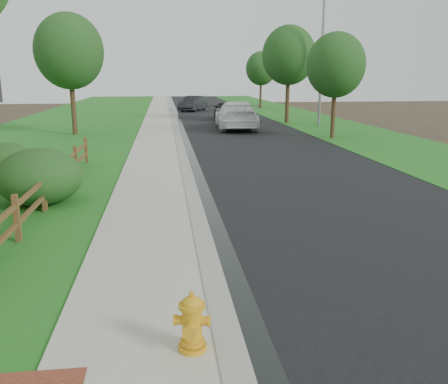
{
  "coord_description": "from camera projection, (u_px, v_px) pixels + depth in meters",
  "views": [
    {
      "loc": [
        -0.38,
        -5.07,
        3.57
      ],
      "look_at": [
        0.98,
        5.74,
        0.88
      ],
      "focal_mm": 38.0,
      "sensor_mm": 36.0,
      "label": 1
    }
  ],
  "objects": [
    {
      "name": "wet_gutter",
      "position": [
        177.0,
        119.0,
        39.59
      ],
      "size": [
        0.5,
        90.0,
        0.0
      ],
      "primitive_type": "cube",
      "color": "black",
      "rests_on": "road"
    },
    {
      "name": "white_suv",
      "position": [
        236.0,
        115.0,
        32.14
      ],
      "size": [
        2.91,
        6.52,
        1.86
      ],
      "primitive_type": "imported",
      "rotation": [
        0.0,
        0.0,
        3.09
      ],
      "color": "white",
      "rests_on": "road"
    },
    {
      "name": "shrub_c",
      "position": [
        7.0,
        162.0,
        16.42
      ],
      "size": [
        2.34,
        2.34,
        1.32
      ],
      "primitive_type": "ellipsoid",
      "rotation": [
        0.0,
        0.0,
        0.34
      ],
      "color": "#1B4117",
      "rests_on": "ground"
    },
    {
      "name": "sidewalk",
      "position": [
        158.0,
        119.0,
        39.38
      ],
      "size": [
        2.2,
        90.0,
        0.1
      ],
      "primitive_type": "cube",
      "color": "#A8A293",
      "rests_on": "ground"
    },
    {
      "name": "dark_car_far",
      "position": [
        193.0,
        103.0,
        48.68
      ],
      "size": [
        3.38,
        4.85,
        1.52
      ],
      "primitive_type": "imported",
      "rotation": [
        0.0,
        0.0,
        -0.43
      ],
      "color": "black",
      "rests_on": "road"
    },
    {
      "name": "ground",
      "position": [
        203.0,
        376.0,
        5.78
      ],
      "size": [
        120.0,
        120.0,
        0.0
      ],
      "primitive_type": "plane",
      "color": "#362C1D"
    },
    {
      "name": "ranch_fence",
      "position": [
        31.0,
        202.0,
        11.36
      ],
      "size": [
        0.12,
        16.92,
        1.1
      ],
      "color": "#53331B",
      "rests_on": "ground"
    },
    {
      "name": "tree_far_right",
      "position": [
        261.0,
        69.0,
        51.82
      ],
      "size": [
        3.34,
        3.34,
        6.16
      ],
      "color": "#392317",
      "rests_on": "ground"
    },
    {
      "name": "streetlight",
      "position": [
        320.0,
        48.0,
        32.88
      ],
      "size": [
        2.12,
        0.94,
        9.55
      ],
      "color": "gray",
      "rests_on": "ground"
    },
    {
      "name": "verge_far",
      "position": [
        302.0,
        118.0,
        40.89
      ],
      "size": [
        6.0,
        90.0,
        0.04
      ],
      "primitive_type": "cube",
      "color": "#24611B",
      "rests_on": "ground"
    },
    {
      "name": "lawn_near",
      "position": [
        70.0,
        120.0,
        38.52
      ],
      "size": [
        9.0,
        90.0,
        0.04
      ],
      "primitive_type": "cube",
      "color": "#24611B",
      "rests_on": "ground"
    },
    {
      "name": "fire_hydrant",
      "position": [
        192.0,
        323.0,
        6.08
      ],
      "size": [
        0.53,
        0.43,
        0.81
      ],
      "color": "gold",
      "rests_on": "sidewalk"
    },
    {
      "name": "curb",
      "position": [
        173.0,
        119.0,
        39.53
      ],
      "size": [
        0.4,
        90.0,
        0.12
      ],
      "primitive_type": "cube",
      "color": "gray",
      "rests_on": "ground"
    },
    {
      "name": "tree_near_left",
      "position": [
        69.0,
        52.0,
        28.1
      ],
      "size": [
        4.06,
        4.06,
        7.2
      ],
      "color": "#392317",
      "rests_on": "ground"
    },
    {
      "name": "shrub_d",
      "position": [
        39.0,
        177.0,
        13.27
      ],
      "size": [
        3.0,
        3.0,
        1.62
      ],
      "primitive_type": "ellipsoid",
      "rotation": [
        0.0,
        0.0,
        -0.32
      ],
      "color": "#1B4117",
      "rests_on": "ground"
    },
    {
      "name": "dark_car_mid",
      "position": [
        226.0,
        110.0,
        38.94
      ],
      "size": [
        2.25,
        4.84,
        1.6
      ],
      "primitive_type": "imported",
      "rotation": [
        0.0,
        0.0,
        3.06
      ],
      "color": "black",
      "rests_on": "road"
    },
    {
      "name": "tree_mid_right",
      "position": [
        289.0,
        55.0,
        35.28
      ],
      "size": [
        3.98,
        3.98,
        7.22
      ],
      "color": "#392317",
      "rests_on": "ground"
    },
    {
      "name": "grass_strip",
      "position": [
        134.0,
        119.0,
        39.15
      ],
      "size": [
        1.6,
        90.0,
        0.06
      ],
      "primitive_type": "cube",
      "color": "#24611B",
      "rests_on": "ground"
    },
    {
      "name": "tree_near_right",
      "position": [
        336.0,
        65.0,
        26.66
      ],
      "size": [
        3.31,
        3.31,
        5.96
      ],
      "color": "#392317",
      "rests_on": "ground"
    },
    {
      "name": "road",
      "position": [
        223.0,
        119.0,
        40.06
      ],
      "size": [
        8.0,
        90.0,
        0.02
      ],
      "primitive_type": "cube",
      "color": "black",
      "rests_on": "ground"
    }
  ]
}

